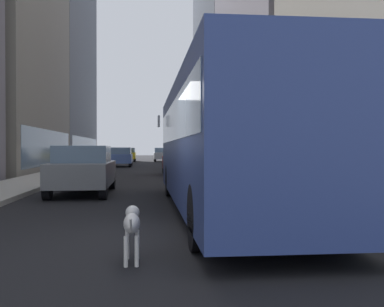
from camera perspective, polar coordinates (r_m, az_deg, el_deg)
ground_plane at (r=42.68m, az=-5.01°, el=-1.42°), size 120.00×120.00×0.00m
sidewalk_left at (r=42.96m, az=-12.63°, el=-1.32°), size 2.40×110.00×0.15m
sidewalk_right at (r=43.15m, az=2.59°, el=-1.30°), size 2.40×110.00×0.15m
building_left_far at (r=56.46m, az=-18.01°, el=17.86°), size 8.76×22.58×36.58m
building_right_mid at (r=40.32m, az=12.88°, el=14.62°), size 10.39×21.10×22.59m
building_right_far at (r=63.47m, az=5.76°, el=12.55°), size 9.82×22.41×29.30m
transit_bus at (r=10.91m, az=4.22°, el=1.94°), size 2.78×11.53×3.05m
car_blue_hatchback at (r=38.29m, az=-9.09°, el=-0.44°), size 1.87×3.99×1.62m
car_black_suv at (r=33.59m, az=0.05°, el=-0.57°), size 1.86×4.32×1.62m
car_red_coupe at (r=25.93m, az=-1.71°, el=-0.93°), size 1.74×4.63×1.62m
car_grey_wagon at (r=15.42m, az=-13.69°, el=-2.01°), size 1.85×4.41×1.62m
car_silver_sedan at (r=52.83m, az=-3.89°, el=-0.14°), size 1.80×4.04×1.62m
car_yellow_taxi at (r=53.90m, az=-8.19°, el=-0.13°), size 1.82×4.39×1.62m
dalmatian_dog at (r=6.15m, az=-7.68°, el=-8.88°), size 0.22×0.96×0.72m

